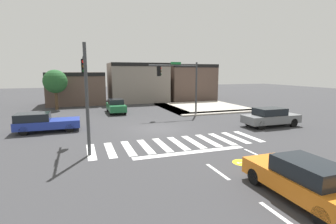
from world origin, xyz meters
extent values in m
plane|color=#353538|center=(0.00, 0.00, 0.00)|extent=(120.00, 120.00, 0.00)
cube|color=silver|center=(-5.39, -4.50, 0.00)|extent=(0.47, 3.17, 0.01)
cube|color=silver|center=(-4.31, -4.50, 0.00)|extent=(0.47, 3.17, 0.01)
cube|color=silver|center=(-3.23, -4.50, 0.00)|extent=(0.47, 3.17, 0.01)
cube|color=silver|center=(-2.16, -4.50, 0.00)|extent=(0.47, 3.17, 0.01)
cube|color=silver|center=(-1.08, -4.50, 0.00)|extent=(0.47, 3.17, 0.01)
cube|color=silver|center=(0.00, -4.50, 0.00)|extent=(0.47, 3.17, 0.01)
cube|color=silver|center=(1.08, -4.50, 0.00)|extent=(0.47, 3.17, 0.01)
cube|color=silver|center=(2.16, -4.50, 0.00)|extent=(0.47, 3.17, 0.01)
cube|color=silver|center=(3.23, -4.50, 0.00)|extent=(0.47, 3.17, 0.01)
cube|color=silver|center=(4.31, -4.50, 0.00)|extent=(0.47, 3.17, 0.01)
cube|color=silver|center=(5.39, -4.50, 0.00)|extent=(0.47, 3.17, 0.01)
cube|color=white|center=(0.00, -6.50, 0.00)|extent=(6.80, 0.50, 0.01)
cube|color=white|center=(0.00, -9.50, 0.00)|extent=(0.16, 2.00, 0.01)
cube|color=white|center=(0.00, -13.50, 0.00)|extent=(0.16, 2.00, 0.01)
cylinder|color=yellow|center=(1.80, -8.88, 0.00)|extent=(1.02, 1.02, 0.01)
cylinder|color=white|center=(1.57, -8.88, 0.01)|extent=(0.16, 0.16, 0.00)
cylinder|color=white|center=(2.03, -8.88, 0.01)|extent=(0.16, 0.16, 0.00)
cube|color=white|center=(1.80, -8.88, 0.01)|extent=(0.46, 0.04, 0.00)
cube|color=#B2AA9E|center=(9.00, 5.20, 0.07)|extent=(10.00, 1.60, 0.15)
cube|color=#B2AA9E|center=(4.80, 10.00, 0.07)|extent=(1.60, 10.00, 0.15)
cube|color=#B2AA9E|center=(9.00, 10.00, 0.07)|extent=(10.00, 10.00, 0.15)
cube|color=brown|center=(-6.22, 18.92, 2.23)|extent=(7.55, 5.83, 4.45)
cube|color=black|center=(-6.22, 16.20, 4.20)|extent=(7.55, 0.50, 0.50)
cube|color=gray|center=(2.65, 19.24, 2.90)|extent=(8.42, 6.47, 5.80)
cube|color=black|center=(2.65, 16.20, 5.55)|extent=(8.42, 0.50, 0.50)
cube|color=brown|center=(11.12, 19.17, 2.83)|extent=(7.31, 6.35, 5.66)
cube|color=black|center=(11.12, 16.20, 5.41)|extent=(7.31, 0.50, 0.50)
cylinder|color=#383A3D|center=(-5.50, -5.05, 3.05)|extent=(0.18, 0.18, 6.09)
cylinder|color=#383A3D|center=(-5.50, -2.66, 5.50)|extent=(0.12, 4.78, 0.12)
cube|color=black|center=(-5.50, -1.34, 4.92)|extent=(0.32, 0.32, 0.95)
sphere|color=red|center=(-5.50, -1.51, 5.22)|extent=(0.22, 0.22, 0.22)
sphere|color=#4C330C|center=(-5.50, -1.51, 4.92)|extent=(0.22, 0.22, 0.22)
sphere|color=#0C3814|center=(-5.50, -1.51, 4.63)|extent=(0.22, 0.22, 0.22)
cube|color=#197233|center=(-5.50, -2.90, 5.72)|extent=(0.03, 1.10, 0.24)
cylinder|color=#383A3D|center=(5.72, 4.93, 2.76)|extent=(0.18, 0.18, 5.51)
cylinder|color=#383A3D|center=(3.17, 4.93, 5.17)|extent=(5.10, 0.12, 0.12)
cube|color=black|center=(1.64, 4.93, 4.60)|extent=(0.32, 0.32, 0.95)
sphere|color=red|center=(1.81, 4.93, 4.89)|extent=(0.22, 0.22, 0.22)
sphere|color=#4C330C|center=(1.81, 4.93, 4.60)|extent=(0.22, 0.22, 0.22)
sphere|color=#0C3814|center=(1.81, 4.93, 4.30)|extent=(0.22, 0.22, 0.22)
cube|color=#197233|center=(3.43, 4.93, 5.39)|extent=(1.10, 0.03, 0.24)
cube|color=#23389E|center=(-8.25, 1.92, 0.59)|extent=(4.62, 1.93, 0.59)
cube|color=black|center=(-9.28, 1.92, 1.18)|extent=(2.39, 1.70, 0.58)
cylinder|color=black|center=(-6.68, 2.77, 0.33)|extent=(0.65, 0.22, 0.65)
cylinder|color=black|center=(-6.68, 1.06, 0.33)|extent=(0.65, 0.22, 0.65)
cylinder|color=black|center=(-9.82, 2.77, 0.33)|extent=(0.65, 0.22, 0.65)
cylinder|color=black|center=(-9.82, 1.06, 0.33)|extent=(0.65, 0.22, 0.65)
cube|color=#1E6638|center=(-2.06, 9.23, 0.64)|extent=(1.74, 4.19, 0.68)
cube|color=black|center=(-2.06, 9.33, 1.25)|extent=(1.53, 1.90, 0.54)
cylinder|color=black|center=(-1.30, 7.80, 0.33)|extent=(0.22, 0.67, 0.67)
cylinder|color=black|center=(-2.82, 7.80, 0.33)|extent=(0.22, 0.67, 0.67)
cylinder|color=black|center=(-1.30, 10.65, 0.33)|extent=(0.22, 0.67, 0.67)
cylinder|color=black|center=(-2.82, 10.65, 0.33)|extent=(0.22, 0.67, 0.67)
cube|color=orange|center=(1.50, -12.75, 0.62)|extent=(1.72, 4.62, 0.65)
cube|color=black|center=(1.50, -13.07, 1.24)|extent=(1.51, 2.28, 0.59)
cylinder|color=black|center=(0.75, -11.19, 0.33)|extent=(0.22, 0.67, 0.67)
cylinder|color=black|center=(2.25, -11.19, 0.33)|extent=(0.22, 0.67, 0.67)
cylinder|color=black|center=(0.75, -14.32, 0.33)|extent=(0.22, 0.67, 0.67)
cube|color=slate|center=(9.28, -2.25, 0.65)|extent=(4.79, 1.86, 0.66)
cube|color=black|center=(9.11, -2.25, 1.27)|extent=(2.41, 1.64, 0.58)
cylinder|color=black|center=(7.65, -3.07, 0.36)|extent=(0.72, 0.22, 0.72)
cylinder|color=black|center=(7.65, -1.43, 0.36)|extent=(0.72, 0.22, 0.72)
cylinder|color=black|center=(10.91, -3.07, 0.36)|extent=(0.72, 0.22, 0.72)
cylinder|color=black|center=(10.91, -1.43, 0.36)|extent=(0.72, 0.22, 0.72)
cylinder|color=#4C3823|center=(-8.50, 14.00, 1.40)|extent=(0.36, 0.36, 2.80)
sphere|color=#235628|center=(-8.50, 14.00, 3.40)|extent=(2.79, 2.79, 2.79)
camera|label=1|loc=(-5.88, -19.41, 4.60)|focal=27.40mm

